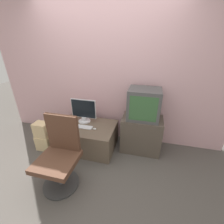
% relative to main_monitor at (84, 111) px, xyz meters
% --- Properties ---
extents(ground_plane, '(12.00, 12.00, 0.00)m').
position_rel_main_monitor_xyz_m(ground_plane, '(0.33, -0.97, -0.67)').
color(ground_plane, '#4C4742').
extents(wall_back, '(4.40, 0.05, 2.60)m').
position_rel_main_monitor_xyz_m(wall_back, '(0.33, 0.36, 0.63)').
color(wall_back, '#CC9EA3').
rests_on(wall_back, ground_plane).
extents(desk, '(1.02, 0.71, 0.46)m').
position_rel_main_monitor_xyz_m(desk, '(0.10, -0.15, -0.44)').
color(desk, brown).
rests_on(desk, ground_plane).
extents(side_stand, '(0.69, 0.44, 0.64)m').
position_rel_main_monitor_xyz_m(side_stand, '(1.06, 0.04, -0.35)').
color(side_stand, '#4C4238').
rests_on(side_stand, ground_plane).
extents(main_monitor, '(0.47, 0.22, 0.44)m').
position_rel_main_monitor_xyz_m(main_monitor, '(0.00, 0.00, 0.00)').
color(main_monitor, silver).
rests_on(main_monitor, desk).
extents(keyboard, '(0.38, 0.11, 0.01)m').
position_rel_main_monitor_xyz_m(keyboard, '(0.04, -0.20, -0.20)').
color(keyboard, silver).
rests_on(keyboard, desk).
extents(mouse, '(0.06, 0.04, 0.03)m').
position_rel_main_monitor_xyz_m(mouse, '(0.28, -0.22, -0.20)').
color(mouse, silver).
rests_on(mouse, desk).
extents(crt_tv, '(0.51, 0.42, 0.51)m').
position_rel_main_monitor_xyz_m(crt_tv, '(1.06, 0.05, 0.23)').
color(crt_tv, '#474747').
rests_on(crt_tv, side_stand).
extents(office_chair, '(0.51, 0.51, 0.99)m').
position_rel_main_monitor_xyz_m(office_chair, '(0.06, -0.96, -0.23)').
color(office_chair, '#333333').
rests_on(office_chair, ground_plane).
extents(cardboard_box_lower, '(0.27, 0.21, 0.28)m').
position_rel_main_monitor_xyz_m(cardboard_box_lower, '(-0.65, -0.39, -0.53)').
color(cardboard_box_lower, '#D1B27F').
rests_on(cardboard_box_lower, ground_plane).
extents(cardboard_box_upper, '(0.25, 0.19, 0.27)m').
position_rel_main_monitor_xyz_m(cardboard_box_upper, '(-0.65, -0.39, -0.26)').
color(cardboard_box_upper, '#D1B27F').
rests_on(cardboard_box_upper, cardboard_box_lower).
extents(book, '(0.16, 0.14, 0.02)m').
position_rel_main_monitor_xyz_m(book, '(-0.47, -0.63, -0.66)').
color(book, '#2D6638').
rests_on(book, ground_plane).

